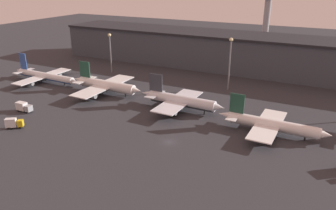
% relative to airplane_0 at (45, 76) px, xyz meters
% --- Properties ---
extents(ground, '(600.00, 600.00, 0.00)m').
position_rel_airplane_0_xyz_m(ground, '(87.47, -30.46, -3.02)').
color(ground, '#2D2D33').
extents(terminal_building, '(236.30, 31.67, 20.45)m').
position_rel_airplane_0_xyz_m(terminal_building, '(87.47, 68.90, 7.25)').
color(terminal_building, '#3D424C').
rests_on(terminal_building, ground).
extents(airplane_0, '(43.41, 33.14, 13.40)m').
position_rel_airplane_0_xyz_m(airplane_0, '(0.00, 0.00, 0.00)').
color(airplane_0, white).
rests_on(airplane_0, ground).
extents(airplane_1, '(38.48, 36.44, 13.77)m').
position_rel_airplane_0_xyz_m(airplane_1, '(39.41, -0.41, 0.83)').
color(airplane_1, white).
rests_on(airplane_1, ground).
extents(airplane_2, '(37.25, 29.76, 13.54)m').
position_rel_airplane_0_xyz_m(airplane_2, '(78.91, -3.04, 0.82)').
color(airplane_2, silver).
rests_on(airplane_2, ground).
extents(airplane_3, '(38.33, 28.56, 12.52)m').
position_rel_airplane_0_xyz_m(airplane_3, '(115.89, -8.81, 0.33)').
color(airplane_3, white).
rests_on(airplane_3, ground).
extents(service_vehicle_2, '(6.04, 5.06, 3.86)m').
position_rel_airplane_0_xyz_m(service_vehicle_2, '(33.15, -46.31, -0.92)').
color(service_vehicle_2, gold).
rests_on(service_vehicle_2, ground).
extents(service_vehicle_3, '(7.06, 2.72, 3.87)m').
position_rel_airplane_0_xyz_m(service_vehicle_3, '(23.54, -33.70, -0.90)').
color(service_vehicle_3, '#9EA3A8').
rests_on(service_vehicle_3, ground).
extents(lamp_post_0, '(1.80, 1.80, 21.85)m').
position_rel_airplane_0_xyz_m(lamp_post_0, '(19.89, 30.61, 11.14)').
color(lamp_post_0, slate).
rests_on(lamp_post_0, ground).
extents(lamp_post_1, '(1.80, 1.80, 24.89)m').
position_rel_airplane_0_xyz_m(lamp_post_1, '(88.43, 30.61, 12.82)').
color(lamp_post_1, slate).
rests_on(lamp_post_1, ground).
extents(control_tower, '(9.00, 9.00, 44.52)m').
position_rel_airplane_0_xyz_m(control_tower, '(86.10, 121.73, 22.79)').
color(control_tower, '#99999E').
rests_on(control_tower, ground).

